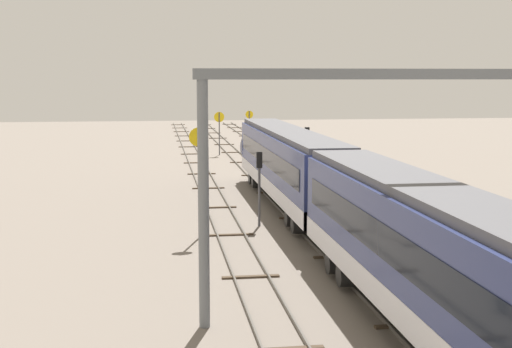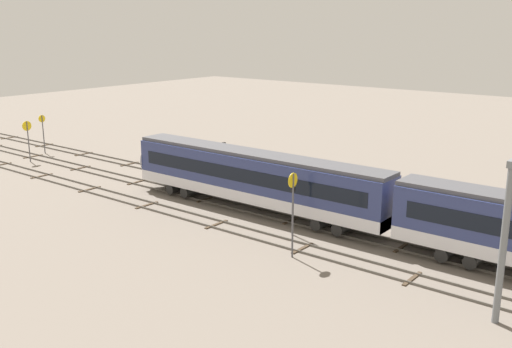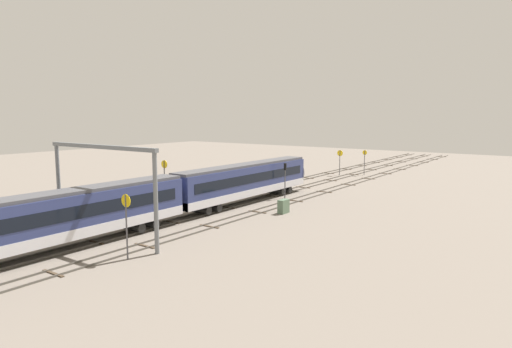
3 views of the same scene
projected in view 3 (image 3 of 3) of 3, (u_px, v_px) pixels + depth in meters
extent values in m
plane|color=slate|center=(227.00, 208.00, 54.90)|extent=(190.32, 190.32, 0.00)
cube|color=#59544C|center=(263.00, 212.00, 51.90)|extent=(174.32, 0.07, 0.16)
cube|color=#59544C|center=(252.00, 211.00, 52.73)|extent=(174.32, 0.07, 0.16)
cube|color=#473828|center=(53.00, 273.00, 32.23)|extent=(0.24, 2.40, 0.08)
cube|color=#473828|center=(145.00, 246.00, 38.92)|extent=(0.24, 2.40, 0.08)
cube|color=#473828|center=(209.00, 226.00, 45.62)|extent=(0.24, 2.40, 0.08)
cube|color=#473828|center=(257.00, 212.00, 52.32)|extent=(0.24, 2.40, 0.08)
cube|color=#473828|center=(295.00, 201.00, 59.02)|extent=(0.24, 2.40, 0.08)
cube|color=#473828|center=(324.00, 192.00, 65.72)|extent=(0.24, 2.40, 0.08)
cube|color=#473828|center=(348.00, 185.00, 72.42)|extent=(0.24, 2.40, 0.08)
cube|color=#473828|center=(368.00, 179.00, 79.12)|extent=(0.24, 2.40, 0.08)
cube|color=#473828|center=(385.00, 173.00, 85.82)|extent=(0.24, 2.40, 0.08)
cube|color=#473828|center=(400.00, 169.00, 92.52)|extent=(0.24, 2.40, 0.08)
cube|color=#473828|center=(412.00, 165.00, 99.22)|extent=(0.24, 2.40, 0.08)
cube|color=#473828|center=(423.00, 162.00, 105.92)|extent=(0.24, 2.40, 0.08)
cube|color=#473828|center=(433.00, 159.00, 112.61)|extent=(0.24, 2.40, 0.08)
cube|color=#473828|center=(441.00, 157.00, 119.31)|extent=(0.24, 2.40, 0.08)
cube|color=#59544C|center=(232.00, 208.00, 54.48)|extent=(174.32, 0.07, 0.16)
cube|color=#59544C|center=(222.00, 206.00, 55.30)|extent=(174.32, 0.07, 0.16)
cube|color=#473828|center=(95.00, 242.00, 40.09)|extent=(0.24, 2.40, 0.08)
cube|color=#473828|center=(171.00, 222.00, 47.49)|extent=(0.24, 2.40, 0.08)
cube|color=#473828|center=(227.00, 207.00, 54.90)|extent=(0.24, 2.40, 0.08)
cube|color=#473828|center=(270.00, 196.00, 62.30)|extent=(0.24, 2.40, 0.08)
cube|color=#473828|center=(303.00, 187.00, 69.70)|extent=(0.24, 2.40, 0.08)
cube|color=#473828|center=(330.00, 180.00, 77.11)|extent=(0.24, 2.40, 0.08)
cube|color=#473828|center=(352.00, 174.00, 84.51)|extent=(0.24, 2.40, 0.08)
cube|color=#473828|center=(371.00, 169.00, 91.92)|extent=(0.24, 2.40, 0.08)
cube|color=#473828|center=(387.00, 165.00, 99.32)|extent=(0.24, 2.40, 0.08)
cube|color=#473828|center=(401.00, 162.00, 106.73)|extent=(0.24, 2.40, 0.08)
cube|color=#473828|center=(413.00, 159.00, 114.13)|extent=(0.24, 2.40, 0.08)
cube|color=#473828|center=(423.00, 156.00, 121.53)|extent=(0.24, 2.40, 0.08)
cube|color=#59544C|center=(204.00, 203.00, 57.05)|extent=(174.32, 0.07, 0.16)
cube|color=#59544C|center=(195.00, 202.00, 57.88)|extent=(174.32, 0.07, 0.16)
cube|color=#473828|center=(51.00, 238.00, 41.48)|extent=(0.24, 2.40, 0.08)
cube|color=#473828|center=(122.00, 221.00, 47.88)|extent=(0.24, 2.40, 0.08)
cube|color=#473828|center=(177.00, 208.00, 54.27)|extent=(0.24, 2.40, 0.08)
cube|color=#473828|center=(220.00, 198.00, 60.67)|extent=(0.24, 2.40, 0.08)
cube|color=#473828|center=(255.00, 190.00, 67.06)|extent=(0.24, 2.40, 0.08)
cube|color=#473828|center=(283.00, 184.00, 73.46)|extent=(0.24, 2.40, 0.08)
cube|color=#473828|center=(307.00, 178.00, 79.85)|extent=(0.24, 2.40, 0.08)
cube|color=#473828|center=(328.00, 173.00, 86.25)|extent=(0.24, 2.40, 0.08)
cube|color=#473828|center=(346.00, 169.00, 92.64)|extent=(0.24, 2.40, 0.08)
cube|color=#473828|center=(361.00, 165.00, 99.03)|extent=(0.24, 2.40, 0.08)
cube|color=#473828|center=(375.00, 162.00, 105.43)|extent=(0.24, 2.40, 0.08)
cube|color=#473828|center=(387.00, 159.00, 111.82)|extent=(0.24, 2.40, 0.08)
cube|color=#473828|center=(397.00, 157.00, 118.22)|extent=(0.24, 2.40, 0.08)
cube|color=#473828|center=(407.00, 155.00, 124.61)|extent=(0.24, 2.40, 0.08)
cube|color=navy|center=(246.00, 180.00, 57.62)|extent=(24.00, 2.90, 3.60)
cube|color=silver|center=(246.00, 191.00, 57.80)|extent=(24.00, 2.94, 0.90)
cube|color=#4C4C51|center=(246.00, 165.00, 57.37)|extent=(24.00, 2.50, 0.30)
cube|color=black|center=(256.00, 178.00, 56.73)|extent=(22.00, 0.04, 1.10)
cube|color=black|center=(237.00, 176.00, 58.41)|extent=(22.00, 0.04, 1.10)
cylinder|color=black|center=(200.00, 209.00, 51.00)|extent=(0.90, 2.70, 0.90)
cylinder|color=black|center=(211.00, 207.00, 52.45)|extent=(0.90, 2.70, 0.90)
cylinder|color=black|center=(275.00, 191.00, 63.39)|extent=(0.90, 2.70, 0.90)
cylinder|color=black|center=(282.00, 189.00, 64.84)|extent=(0.90, 2.70, 0.90)
cube|color=navy|center=(66.00, 216.00, 37.61)|extent=(24.00, 2.90, 3.60)
cube|color=silver|center=(67.00, 232.00, 37.79)|extent=(24.00, 2.94, 0.90)
cube|color=#4C4C51|center=(65.00, 192.00, 37.35)|extent=(24.00, 2.50, 0.30)
cube|color=black|center=(76.00, 213.00, 36.71)|extent=(22.00, 0.04, 1.10)
cube|color=black|center=(56.00, 209.00, 38.39)|extent=(22.00, 0.04, 1.10)
cylinder|color=black|center=(133.00, 226.00, 43.38)|extent=(0.90, 2.70, 0.90)
cylinder|color=black|center=(147.00, 222.00, 44.83)|extent=(0.90, 2.70, 0.90)
cone|color=silver|center=(298.00, 171.00, 67.98)|extent=(1.60, 3.24, 3.24)
cylinder|color=slate|center=(156.00, 204.00, 36.35)|extent=(0.36, 0.36, 8.17)
cylinder|color=slate|center=(59.00, 188.00, 44.21)|extent=(0.36, 0.36, 8.17)
cube|color=slate|center=(100.00, 147.00, 39.72)|extent=(0.40, 14.25, 0.35)
cylinder|color=#4C4C51|center=(364.00, 163.00, 83.59)|extent=(0.12, 0.12, 4.53)
cylinder|color=yellow|center=(365.00, 153.00, 83.38)|extent=(0.05, 0.85, 0.85)
cube|color=black|center=(365.00, 153.00, 83.40)|extent=(0.02, 0.38, 0.12)
cylinder|color=#4C4C51|center=(127.00, 227.00, 35.08)|extent=(0.12, 0.12, 5.08)
cylinder|color=yellow|center=(126.00, 201.00, 34.84)|extent=(0.05, 1.02, 1.02)
cube|color=black|center=(126.00, 201.00, 34.87)|extent=(0.02, 0.46, 0.12)
cylinder|color=#4C4C51|center=(165.00, 184.00, 54.62)|extent=(0.12, 0.12, 5.66)
cylinder|color=yellow|center=(164.00, 164.00, 54.33)|extent=(0.05, 0.97, 0.97)
cube|color=black|center=(164.00, 164.00, 54.36)|extent=(0.02, 0.44, 0.12)
cylinder|color=#4C4C51|center=(340.00, 163.00, 83.40)|extent=(0.12, 0.12, 4.54)
cylinder|color=yellow|center=(340.00, 153.00, 83.20)|extent=(0.05, 1.09, 1.09)
cube|color=black|center=(340.00, 153.00, 83.22)|extent=(0.02, 0.49, 0.12)
cylinder|color=#4C4C51|center=(200.00, 194.00, 54.72)|extent=(0.14, 0.14, 3.27)
cube|color=black|center=(200.00, 177.00, 54.45)|extent=(0.20, 0.32, 0.90)
sphere|color=yellow|center=(200.00, 175.00, 54.51)|extent=(0.20, 0.20, 0.20)
sphere|color=#262626|center=(200.00, 178.00, 54.56)|extent=(0.20, 0.20, 0.20)
cylinder|color=#4C4C51|center=(285.00, 184.00, 60.69)|extent=(0.14, 0.14, 3.80)
cube|color=black|center=(285.00, 167.00, 60.38)|extent=(0.20, 0.32, 0.90)
sphere|color=red|center=(286.00, 165.00, 60.45)|extent=(0.20, 0.20, 0.20)
sphere|color=#262626|center=(286.00, 168.00, 60.50)|extent=(0.20, 0.20, 0.20)
cube|color=#597259|center=(283.00, 206.00, 51.73)|extent=(1.44, 0.75, 1.57)
cube|color=#333333|center=(287.00, 203.00, 52.29)|extent=(0.02, 0.53, 0.24)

